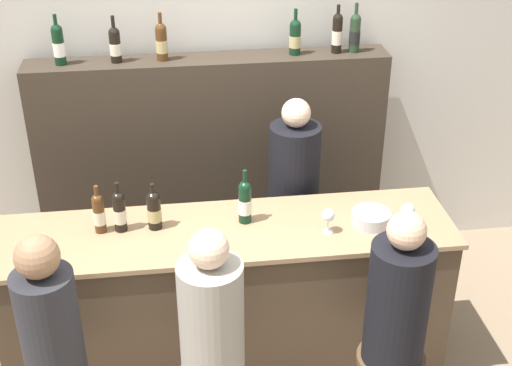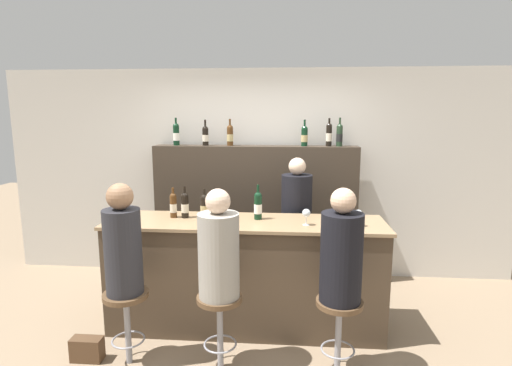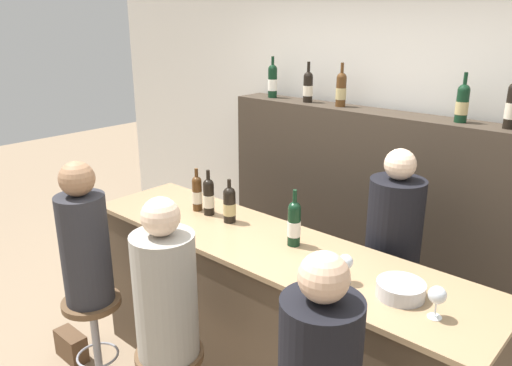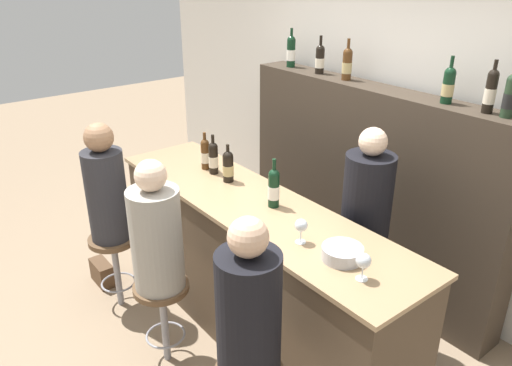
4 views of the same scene
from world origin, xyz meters
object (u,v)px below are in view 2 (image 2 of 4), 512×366
at_px(wine_bottle_counter_1, 185,205).
at_px(wine_glass_0, 306,214).
at_px(wine_bottle_backbar_5, 339,135).
at_px(wine_bottle_backbar_3, 304,136).
at_px(guest_seated_left, 123,245).
at_px(bartender, 296,237).
at_px(guest_seated_right, 341,253).
at_px(bar_stool_right, 339,316).
at_px(wine_bottle_counter_3, 258,205).
at_px(wine_bottle_backbar_0, 176,134).
at_px(metal_bowl, 335,220).
at_px(wine_bottle_counter_0, 173,205).
at_px(wine_glass_1, 358,215).
at_px(handbag, 87,349).
at_px(wine_bottle_backbar_2, 230,135).
at_px(wine_bottle_backbar_1, 205,135).
at_px(guest_seated_middle, 219,251).
at_px(wine_bottle_backbar_4, 329,134).
at_px(bar_stool_middle, 220,312).
at_px(bar_stool_left, 126,308).
at_px(wine_bottle_counter_2, 205,206).

xyz_separation_m(wine_bottle_counter_1, wine_glass_0, (1.15, -0.17, -0.02)).
bearing_deg(wine_bottle_backbar_5, wine_bottle_backbar_3, 180.00).
bearing_deg(guest_seated_left, bartender, 41.14).
bearing_deg(guest_seated_right, bar_stool_right, -26.57).
xyz_separation_m(wine_bottle_counter_1, wine_bottle_counter_3, (0.71, 0.00, 0.01)).
xyz_separation_m(wine_bottle_backbar_0, metal_bowl, (1.79, -1.20, -0.71)).
xyz_separation_m(wine_bottle_counter_0, wine_glass_1, (1.72, -0.17, -0.02)).
height_order(wine_bottle_counter_1, guest_seated_right, guest_seated_right).
bearing_deg(wine_bottle_backbar_5, handbag, -141.16).
bearing_deg(handbag, wine_bottle_backbar_2, 62.03).
distance_m(wine_bottle_counter_3, wine_bottle_backbar_5, 1.52).
relative_size(wine_bottle_backbar_1, bar_stool_right, 0.50).
xyz_separation_m(metal_bowl, handbag, (-2.10, -0.62, -1.00)).
relative_size(wine_bottle_backbar_3, guest_seated_right, 0.35).
bearing_deg(bartender, guest_seated_middle, -117.18).
xyz_separation_m(wine_bottle_backbar_4, bar_stool_middle, (-1.01, -1.82, -1.33)).
bearing_deg(guest_seated_right, wine_bottle_backbar_0, 134.15).
bearing_deg(wine_glass_0, guest_seated_right, -66.50).
bearing_deg(wine_bottle_counter_0, bartender, 22.19).
height_order(wine_bottle_counter_1, bar_stool_left, wine_bottle_counter_1).
distance_m(guest_seated_left, bartender, 1.88).
bearing_deg(wine_glass_0, wine_bottle_counter_2, 169.84).
relative_size(wine_bottle_counter_0, wine_bottle_backbar_4, 0.90).
relative_size(wine_bottle_backbar_2, wine_bottle_backbar_4, 0.97).
distance_m(wine_bottle_counter_0, guest_seated_left, 0.78).
relative_size(wine_bottle_counter_3, wine_glass_1, 2.21).
height_order(wine_bottle_backbar_3, bar_stool_left, wine_bottle_backbar_3).
distance_m(wine_bottle_counter_1, wine_bottle_backbar_1, 1.24).
height_order(wine_bottle_backbar_5, metal_bowl, wine_bottle_backbar_5).
distance_m(wine_bottle_backbar_1, handbag, 2.57).
height_order(wine_glass_0, wine_glass_1, wine_glass_1).
relative_size(guest_seated_middle, bar_stool_right, 1.40).
xyz_separation_m(wine_bottle_counter_0, bartender, (1.19, 0.49, -0.44)).
relative_size(wine_bottle_backbar_4, bartender, 0.20).
relative_size(wine_bottle_counter_3, wine_bottle_backbar_1, 1.08).
relative_size(wine_bottle_counter_0, wine_glass_1, 1.95).
height_order(wine_bottle_counter_3, bar_stool_left, wine_bottle_counter_3).
xyz_separation_m(wine_bottle_backbar_1, wine_bottle_backbar_5, (1.59, 0.00, 0.01)).
bearing_deg(wine_glass_1, wine_glass_0, 180.00).
xyz_separation_m(wine_bottle_counter_2, bar_stool_middle, (0.26, -0.73, -0.69)).
height_order(wine_bottle_counter_0, wine_glass_0, wine_bottle_counter_0).
relative_size(wine_bottle_counter_1, wine_bottle_backbar_5, 0.91).
xyz_separation_m(wine_bottle_backbar_3, guest_seated_right, (0.22, -1.82, -0.79)).
xyz_separation_m(wine_bottle_counter_2, bar_stool_right, (1.21, -0.73, -0.69)).
bearing_deg(handbag, wine_bottle_backbar_5, 38.84).
bearing_deg(bar_stool_right, metal_bowl, 87.98).
distance_m(bar_stool_left, guest_seated_left, 0.54).
relative_size(wine_bottle_backbar_3, wine_bottle_backbar_5, 0.93).
distance_m(wine_bottle_backbar_5, bar_stool_left, 2.94).
bearing_deg(bar_stool_right, bar_stool_middle, 180.00).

